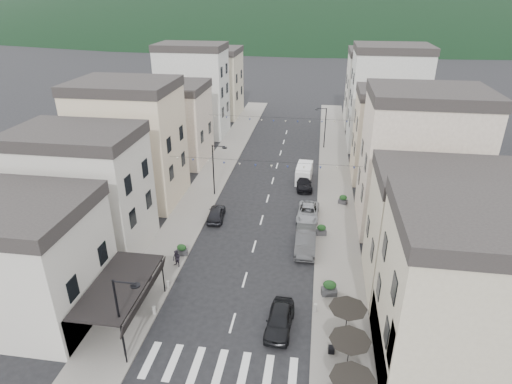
% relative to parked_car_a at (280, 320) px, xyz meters
% --- Properties ---
extents(sidewalk_left, '(4.00, 76.00, 0.12)m').
position_rel_parked_car_a_xyz_m(sidewalk_left, '(-10.80, 26.00, -0.67)').
color(sidewalk_left, slate).
rests_on(sidewalk_left, ground).
extents(sidewalk_right, '(4.00, 76.00, 0.12)m').
position_rel_parked_car_a_xyz_m(sidewalk_right, '(4.20, 26.00, -0.67)').
color(sidewalk_right, slate).
rests_on(sidewalk_right, ground).
extents(hill_backdrop, '(640.00, 360.00, 70.00)m').
position_rel_parked_car_a_xyz_m(hill_backdrop, '(-3.30, 294.00, -0.73)').
color(hill_backdrop, black).
rests_on(hill_backdrop, ground).
extents(boutique_building, '(12.00, 8.00, 8.00)m').
position_rel_parked_car_a_xyz_m(boutique_building, '(-18.80, -1.00, 3.27)').
color(boutique_building, beige).
rests_on(boutique_building, ground).
extents(bistro_building, '(10.00, 8.00, 10.00)m').
position_rel_parked_car_a_xyz_m(bistro_building, '(11.20, -2.00, 4.27)').
color(bistro_building, '#B5A78F').
rests_on(bistro_building, ground).
extents(boutique_awning, '(3.77, 7.50, 3.28)m').
position_rel_parked_car_a_xyz_m(boutique_awning, '(-10.55, -1.00, 2.38)').
color(boutique_awning, black).
rests_on(boutique_awning, ground).
extents(buildings_row_left, '(10.20, 54.16, 14.00)m').
position_rel_parked_car_a_xyz_m(buildings_row_left, '(-17.80, 31.75, 5.39)').
color(buildings_row_left, beige).
rests_on(buildings_row_left, ground).
extents(buildings_row_right, '(10.20, 54.16, 14.50)m').
position_rel_parked_car_a_xyz_m(buildings_row_right, '(11.20, 30.59, 5.59)').
color(buildings_row_right, '#B5A78F').
rests_on(buildings_row_right, ground).
extents(cafe_terrace, '(2.50, 8.10, 2.53)m').
position_rel_parked_car_a_xyz_m(cafe_terrace, '(4.40, -3.20, 1.63)').
color(cafe_terrace, black).
rests_on(cafe_terrace, ground).
extents(streetlamp_left_near, '(1.70, 0.56, 6.00)m').
position_rel_parked_car_a_xyz_m(streetlamp_left_near, '(-9.12, -4.00, 2.97)').
color(streetlamp_left_near, black).
rests_on(streetlamp_left_near, ground).
extents(streetlamp_left_far, '(1.70, 0.56, 6.00)m').
position_rel_parked_car_a_xyz_m(streetlamp_left_far, '(-9.12, 20.00, 2.97)').
color(streetlamp_left_far, black).
rests_on(streetlamp_left_far, ground).
extents(streetlamp_right_far, '(1.70, 0.56, 6.00)m').
position_rel_parked_car_a_xyz_m(streetlamp_right_far, '(2.52, 38.00, 2.97)').
color(streetlamp_right_far, black).
rests_on(streetlamp_right_far, ground).
extents(bollards, '(11.66, 10.26, 0.60)m').
position_rel_parked_car_a_xyz_m(bollards, '(-3.30, -0.50, -0.31)').
color(bollards, gray).
rests_on(bollards, ground).
extents(bunting_near, '(19.00, 0.28, 0.62)m').
position_rel_parked_car_a_xyz_m(bunting_near, '(-3.30, 16.00, 4.92)').
color(bunting_near, black).
rests_on(bunting_near, ground).
extents(bunting_far, '(19.00, 0.28, 0.62)m').
position_rel_parked_car_a_xyz_m(bunting_far, '(-3.30, 32.00, 4.92)').
color(bunting_far, black).
rests_on(bunting_far, ground).
extents(parked_car_a, '(1.97, 4.38, 1.46)m').
position_rel_parked_car_a_xyz_m(parked_car_a, '(0.00, 0.00, 0.00)').
color(parked_car_a, black).
rests_on(parked_car_a, ground).
extents(parked_car_b, '(1.85, 5.17, 1.70)m').
position_rel_parked_car_a_xyz_m(parked_car_b, '(1.30, 10.30, 0.12)').
color(parked_car_b, '#343436').
rests_on(parked_car_b, ground).
extents(parked_car_c, '(2.27, 4.74, 1.30)m').
position_rel_parked_car_a_xyz_m(parked_car_c, '(1.30, 16.13, -0.08)').
color(parked_car_c, gray).
rests_on(parked_car_c, ground).
extents(parked_car_d, '(2.31, 4.60, 1.28)m').
position_rel_parked_car_a_xyz_m(parked_car_d, '(0.52, 23.53, -0.09)').
color(parked_car_d, black).
rests_on(parked_car_d, ground).
extents(parked_car_e, '(1.93, 4.04, 1.33)m').
position_rel_parked_car_a_xyz_m(parked_car_e, '(-7.90, 14.53, -0.06)').
color(parked_car_e, black).
rests_on(parked_car_e, ground).
extents(delivery_van, '(1.97, 4.48, 2.10)m').
position_rel_parked_car_a_xyz_m(delivery_van, '(0.44, 25.72, 0.30)').
color(delivery_van, silver).
rests_on(delivery_van, ground).
extents(pedestrian_a, '(0.61, 0.40, 1.66)m').
position_rel_parked_car_a_xyz_m(pedestrian_a, '(-10.44, 3.11, 0.22)').
color(pedestrian_a, black).
rests_on(pedestrian_a, sidewalk_left).
extents(pedestrian_b, '(0.92, 0.85, 1.52)m').
position_rel_parked_car_a_xyz_m(pedestrian_b, '(-9.19, 5.82, 0.15)').
color(pedestrian_b, '#241F2A').
rests_on(pedestrian_b, sidewalk_left).
extents(planter_la, '(1.06, 0.79, 1.05)m').
position_rel_parked_car_a_xyz_m(planter_la, '(-11.80, 3.13, -0.10)').
color(planter_la, '#323235').
rests_on(planter_la, sidewalk_left).
extents(planter_lb, '(1.06, 0.75, 1.07)m').
position_rel_parked_car_a_xyz_m(planter_lb, '(-9.30, 7.55, -0.09)').
color(planter_lb, '#2D2D2F').
rests_on(planter_lb, sidewalk_left).
extents(planter_ra, '(1.24, 0.82, 1.28)m').
position_rel_parked_car_a_xyz_m(planter_ra, '(3.38, 3.97, 0.01)').
color(planter_ra, '#2F3032').
rests_on(planter_ra, sidewalk_right).
extents(planter_rb, '(1.02, 0.65, 1.08)m').
position_rel_parked_car_a_xyz_m(planter_rb, '(2.70, 12.80, -0.09)').
color(planter_rb, '#323134').
rests_on(planter_rb, sidewalk_right).
extents(planter_rc, '(1.05, 0.81, 1.04)m').
position_rel_parked_car_a_xyz_m(planter_rc, '(4.94, 19.72, -0.11)').
color(planter_rc, '#302F32').
rests_on(planter_rc, sidewalk_right).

